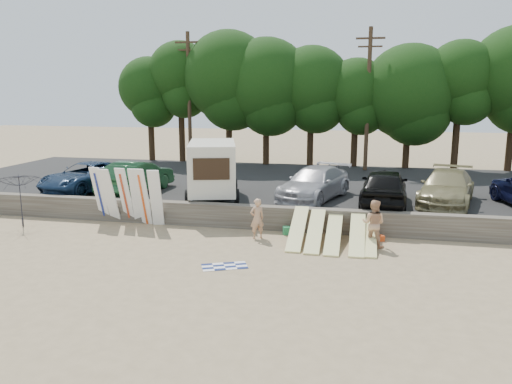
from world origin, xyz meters
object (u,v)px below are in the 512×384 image
car_0 (87,177)px  beachgoer_b (373,223)px  car_4 (447,188)px  cooler (288,230)px  box_trailer (212,167)px  car_3 (384,187)px  beach_umbrella (19,201)px  car_2 (314,183)px  car_1 (136,177)px  beachgoer_a (257,219)px

car_0 → beachgoer_b: bearing=-1.8°
car_4 → cooler: bearing=-135.2°
box_trailer → car_3: size_ratio=0.93×
beach_umbrella → car_0: bearing=85.1°
box_trailer → car_2: box_trailer is taller
car_1 → beachgoer_b: size_ratio=2.71×
car_0 → car_4: 17.62m
cooler → beach_umbrella: size_ratio=0.15×
box_trailer → car_4: size_ratio=0.88×
car_4 → car_0: bearing=-164.3°
car_0 → beachgoer_a: bearing=-8.1°
box_trailer → car_0: (-6.87, 0.42, -0.78)m
beachgoer_a → beach_umbrella: beach_umbrella is taller
car_4 → beachgoer_b: (-3.29, -4.95, -0.57)m
car_1 → car_4: 14.95m
box_trailer → car_2: 4.91m
car_2 → beachgoer_b: bearing=-42.2°
car_2 → beachgoer_a: size_ratio=3.21×
box_trailer → car_1: (-4.20, 0.56, -0.71)m
beachgoer_b → car_1: bearing=-7.9°
car_4 → beach_umbrella: bearing=-149.8°
box_trailer → beach_umbrella: bearing=-165.4°
car_1 → beach_umbrella: 5.77m
car_4 → beach_umbrella: (-18.02, -5.29, -0.30)m
car_3 → car_4: 2.91m
beachgoer_a → beachgoer_b: bearing=144.5°
car_1 → cooler: bearing=164.2°
beachgoer_b → car_2: bearing=-47.4°
car_2 → car_3: car_3 is taller
beachgoer_a → cooler: bearing=-177.1°
car_1 → car_2: (8.97, 0.27, -0.05)m
box_trailer → car_0: size_ratio=0.89×
beachgoer_a → car_1: bearing=-65.0°
car_3 → car_1: bearing=1.7°
car_1 → cooler: size_ratio=12.76×
car_4 → beachgoer_b: car_4 is taller
beach_umbrella → car_3: bearing=16.3°
car_0 → car_2: size_ratio=1.01×
box_trailer → beachgoer_b: (7.46, -3.96, -1.31)m
car_0 → beachgoer_b: car_0 is taller
car_1 → beachgoer_b: bearing=166.2°
car_0 → car_1: car_1 is taller
box_trailer → car_3: (7.95, 0.16, -0.66)m
car_3 → car_0: bearing=2.6°
box_trailer → car_0: 6.93m
beachgoer_b → beach_umbrella: beach_umbrella is taller
car_1 → car_4: (14.94, 0.43, -0.03)m
beachgoer_a → cooler: 1.53m
box_trailer → beach_umbrella: 8.52m
car_1 → car_4: bearing=-170.9°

